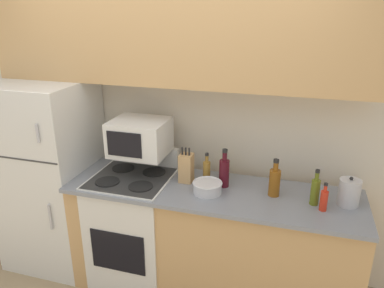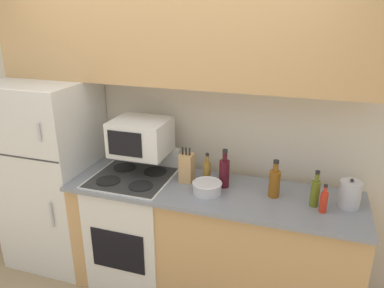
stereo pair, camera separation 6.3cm
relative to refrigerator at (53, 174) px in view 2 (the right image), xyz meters
The scene contains 15 objects.
wall_back 1.24m from the refrigerator, 19.47° to the left, with size 8.00×0.05×2.55m.
lower_cabinets 1.51m from the refrigerator, ahead, with size 2.19×0.65×0.94m.
refrigerator is the anchor object (origin of this frame).
upper_cabinets 1.63m from the refrigerator, 10.33° to the left, with size 2.94×0.33×0.74m.
stove 0.88m from the refrigerator, ahead, with size 0.62×0.63×1.11m.
microwave 0.95m from the refrigerator, ahead, with size 0.43×0.38×0.27m.
knife_block 1.27m from the refrigerator, ahead, with size 0.10×0.11×0.28m.
bowl 1.46m from the refrigerator, ahead, with size 0.22×0.22×0.09m.
bottle_cooking_spray 1.53m from the refrigerator, ahead, with size 0.06×0.06×0.22m.
bottle_vinegar 1.42m from the refrigerator, ahead, with size 0.06×0.06×0.24m.
bottle_wine_red 1.56m from the refrigerator, ahead, with size 0.08×0.08×0.30m.
bottle_hot_sauce 2.26m from the refrigerator, ahead, with size 0.05×0.05×0.20m.
bottle_whiskey 1.93m from the refrigerator, ahead, with size 0.08×0.08×0.28m.
bottle_olive_oil 2.21m from the refrigerator, ahead, with size 0.06×0.06×0.26m.
kettle 2.43m from the refrigerator, ahead, with size 0.15×0.15×0.21m.
Camera 2 is at (1.01, -2.12, 2.23)m, focal length 35.00 mm.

